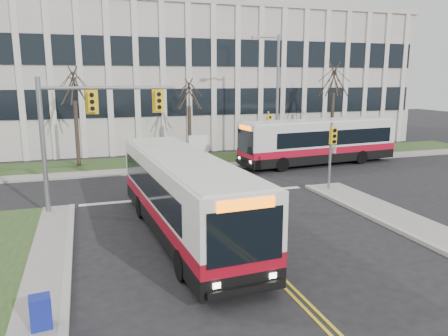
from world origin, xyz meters
TOP-DOWN VIEW (x-y plane):
  - ground at (0.00, 0.00)m, footprint 120.00×120.00m
  - sidewalk_cross at (5.00, 15.20)m, footprint 44.00×1.60m
  - building_lawn at (5.00, 18.00)m, footprint 44.00×5.00m
  - office_building at (5.00, 30.00)m, footprint 40.00×16.00m
  - mast_arm_signal at (-5.62, 7.16)m, footprint 6.11×0.38m
  - signal_pole_near at (7.20, 6.90)m, footprint 0.34×0.39m
  - signal_pole_far at (7.20, 15.40)m, footprint 0.34×0.39m
  - streetlight at (8.03, 16.20)m, footprint 2.15×0.25m
  - directory_sign at (2.50, 17.50)m, footprint 1.50×0.12m
  - tree_left at (-6.00, 18.00)m, footprint 1.80×1.80m
  - tree_mid at (2.00, 18.20)m, footprint 1.80×1.80m
  - tree_right at (14.00, 18.00)m, footprint 1.80×1.80m
  - bus_main at (-1.98, 2.56)m, footprint 3.27×11.88m
  - bus_cross at (10.51, 13.98)m, footprint 12.03×3.78m
  - newspaper_box_blue at (-6.80, -2.96)m, footprint 0.55×0.51m

SIDE VIEW (x-z plane):
  - ground at x=0.00m, z-range 0.00..0.00m
  - building_lawn at x=5.00m, z-range 0.00..0.12m
  - sidewalk_cross at x=5.00m, z-range 0.00..0.14m
  - newspaper_box_blue at x=-6.80m, z-range 0.00..0.95m
  - directory_sign at x=2.50m, z-range 0.17..2.17m
  - bus_main at x=-1.98m, z-range 0.00..3.13m
  - bus_cross at x=10.51m, z-range 0.00..3.15m
  - signal_pole_near at x=7.20m, z-range 0.60..4.40m
  - signal_pole_far at x=7.20m, z-range 0.60..4.40m
  - mast_arm_signal at x=-5.62m, z-range 1.16..7.36m
  - tree_mid at x=2.00m, z-range 1.47..8.29m
  - streetlight at x=8.03m, z-range 0.59..9.79m
  - tree_left at x=-6.00m, z-range 1.66..9.36m
  - tree_right at x=14.00m, z-range 1.78..10.03m
  - office_building at x=5.00m, z-range 0.00..12.00m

